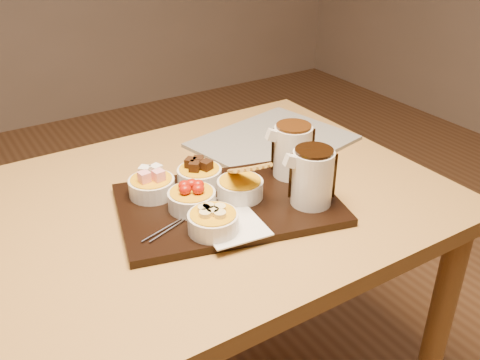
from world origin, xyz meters
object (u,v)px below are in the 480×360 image
serving_board (228,204)px  bowl_strawberries (192,200)px  pitcher_milk_chocolate (292,151)px  dining_table (178,242)px  newspaper (273,142)px  pitcher_dark_chocolate (312,178)px

serving_board → bowl_strawberries: bearing=-176.4°
pitcher_milk_chocolate → dining_table: bearing=-175.5°
pitcher_milk_chocolate → newspaper: (0.09, 0.19, -0.07)m
dining_table → serving_board: (0.09, -0.07, 0.11)m
serving_board → pitcher_dark_chocolate: 0.19m
serving_board → pitcher_milk_chocolate: pitcher_milk_chocolate is taller
pitcher_dark_chocolate → bowl_strawberries: bearing=167.3°
bowl_strawberries → dining_table: bearing=102.0°
newspaper → pitcher_dark_chocolate: bearing=-124.2°
serving_board → newspaper: (0.27, 0.22, -0.00)m
bowl_strawberries → newspaper: (0.35, 0.20, -0.03)m
dining_table → pitcher_milk_chocolate: 0.33m
dining_table → bowl_strawberries: size_ratio=12.00×
pitcher_dark_chocolate → newspaper: pitcher_dark_chocolate is taller
serving_board → newspaper: serving_board is taller
dining_table → newspaper: (0.36, 0.15, 0.10)m
bowl_strawberries → newspaper: bowl_strawberries is taller
pitcher_dark_chocolate → pitcher_milk_chocolate: size_ratio=1.00×
bowl_strawberries → serving_board: bearing=-11.0°
newspaper → serving_board: bearing=-153.5°
bowl_strawberries → pitcher_milk_chocolate: size_ratio=0.84×
dining_table → newspaper: 0.41m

